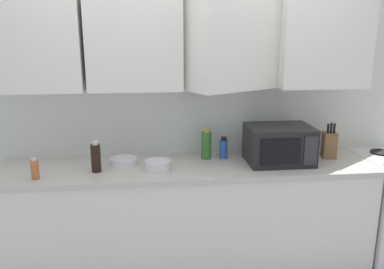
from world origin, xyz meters
The scene contains 10 objects.
wall_back_with_cabinets centered at (0.00, -0.07, 1.58)m, with size 3.69×0.61×2.60m.
counter_run centered at (0.00, -0.30, 0.45)m, with size 2.82×0.63×0.90m.
microwave centered at (0.71, -0.31, 1.04)m, with size 0.48×0.37×0.28m.
knife_block centered at (1.14, -0.24, 1.00)m, with size 0.12×0.14×0.28m.
bottle_blue_cleaner centered at (0.31, -0.17, 0.98)m, with size 0.06×0.06×0.17m.
bottle_soy_dark centered at (-0.64, -0.38, 1.00)m, with size 0.07×0.07×0.22m.
bottle_spice_jar centered at (-1.03, -0.48, 0.97)m, with size 0.05×0.05×0.15m.
bottle_green_oil centered at (0.17, -0.16, 1.01)m, with size 0.08×0.08×0.23m.
bowl_ceramic_small centered at (-0.46, -0.24, 0.93)m, with size 0.20×0.20×0.05m, color silver.
bowl_mixing_large centered at (-0.21, -0.38, 0.93)m, with size 0.18×0.18×0.07m, color silver.
Camera 1 is at (-0.25, -3.08, 1.87)m, focal length 36.90 mm.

